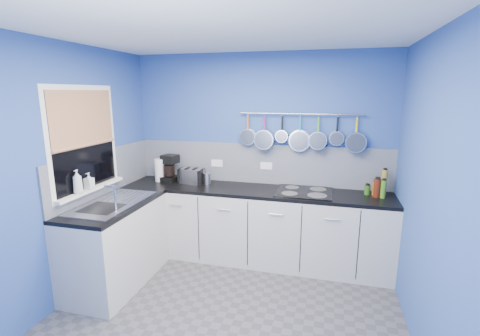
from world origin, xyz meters
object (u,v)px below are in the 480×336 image
at_px(coffee_maker, 170,168).
at_px(toaster, 191,176).
at_px(soap_bottle_b, 89,181).
at_px(paper_towel, 160,170).
at_px(hob, 304,192).
at_px(canister, 207,178).
at_px(soap_bottle_a, 77,182).

distance_m(coffee_maker, toaster, 0.32).
height_order(soap_bottle_b, toaster, soap_bottle_b).
xyz_separation_m(paper_towel, hob, (1.85, -0.05, -0.14)).
xyz_separation_m(soap_bottle_b, coffee_maker, (0.40, 1.03, -0.07)).
bearing_deg(canister, paper_towel, -177.63).
height_order(soap_bottle_b, coffee_maker, coffee_maker).
xyz_separation_m(canister, hob, (1.21, -0.07, -0.06)).
relative_size(paper_towel, hob, 0.46).
height_order(soap_bottle_b, canister, soap_bottle_b).
xyz_separation_m(soap_bottle_a, toaster, (0.71, 1.16, -0.18)).
height_order(coffee_maker, canister, coffee_maker).
relative_size(soap_bottle_a, coffee_maker, 0.70).
xyz_separation_m(paper_towel, canister, (0.64, 0.03, -0.08)).
height_order(soap_bottle_a, toaster, soap_bottle_a).
bearing_deg(soap_bottle_b, coffee_maker, 68.91).
bearing_deg(coffee_maker, soap_bottle_b, -99.80).
xyz_separation_m(soap_bottle_a, soap_bottle_b, (0.00, 0.16, -0.03)).
bearing_deg(soap_bottle_b, toaster, 54.67).
height_order(paper_towel, canister, paper_towel).
distance_m(paper_towel, toaster, 0.44).
distance_m(soap_bottle_a, toaster, 1.37).
relative_size(soap_bottle_b, paper_towel, 0.59).
xyz_separation_m(soap_bottle_b, canister, (0.91, 1.03, -0.17)).
distance_m(soap_bottle_a, coffee_maker, 1.26).
height_order(toaster, hob, toaster).
xyz_separation_m(toaster, canister, (0.20, 0.03, -0.03)).
bearing_deg(coffee_maker, soap_bottle_a, -97.13).
bearing_deg(hob, coffee_maker, 177.57).
distance_m(soap_bottle_b, coffee_maker, 1.11).
relative_size(canister, hob, 0.22).
bearing_deg(canister, soap_bottle_a, -127.33).
bearing_deg(soap_bottle_a, soap_bottle_b, 90.00).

